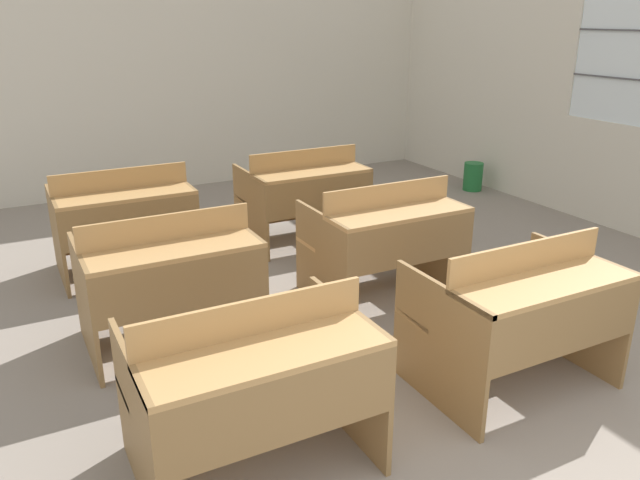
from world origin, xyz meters
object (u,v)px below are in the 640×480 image
bench_front_right (518,311)px  bench_third_left (124,218)px  bench_second_left (170,276)px  wastepaper_bin (473,176)px  bench_front_left (253,382)px  bench_third_right (304,194)px  bench_second_right (385,237)px

bench_front_right → bench_third_left: (-1.62, 2.77, 0.00)m
bench_second_left → wastepaper_bin: size_ratio=3.15×
bench_front_left → bench_front_right: 1.59m
bench_third_right → bench_third_left: bearing=179.6°
bench_third_left → wastepaper_bin: 4.34m
bench_front_left → bench_third_left: size_ratio=1.00×
bench_second_right → bench_front_right: bearing=-90.9°
bench_third_right → wastepaper_bin: (2.64, 0.68, -0.29)m
bench_second_left → bench_third_left: (-0.01, 1.37, 0.00)m
bench_front_left → bench_second_left: (-0.02, 1.38, 0.00)m
bench_front_right → wastepaper_bin: (2.66, 3.44, -0.29)m
bench_second_left → bench_third_left: 1.37m
bench_front_right → bench_third_left: 3.21m
wastepaper_bin → bench_front_right: bearing=-127.8°
bench_second_right → wastepaper_bin: size_ratio=3.15×
bench_front_right → bench_front_left: bearing=179.3°
bench_front_left → bench_third_right: same height
bench_front_right → bench_second_left: same height
bench_second_right → bench_third_right: size_ratio=1.00×
bench_front_left → bench_third_left: same height
bench_front_right → wastepaper_bin: size_ratio=3.15×
bench_second_right → bench_third_left: same height
bench_second_left → wastepaper_bin: 4.74m
wastepaper_bin → bench_third_right: bearing=-165.6°
bench_second_right → bench_third_right: (-0.00, 1.37, 0.00)m
bench_second_left → wastepaper_bin: (4.27, 2.04, -0.29)m
bench_second_right → bench_third_left: (-1.64, 1.38, 0.00)m
bench_front_left → bench_second_left: size_ratio=1.00×
bench_second_right → wastepaper_bin: (2.64, 2.05, -0.29)m
bench_second_right → bench_third_right: 1.37m
bench_front_left → bench_front_right: (1.59, -0.02, 0.00)m
bench_front_left → bench_second_right: (1.61, 1.37, 0.00)m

